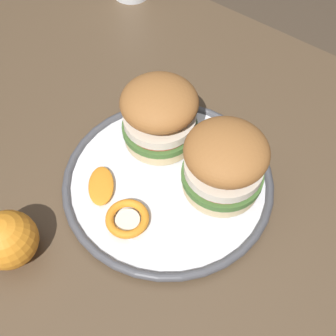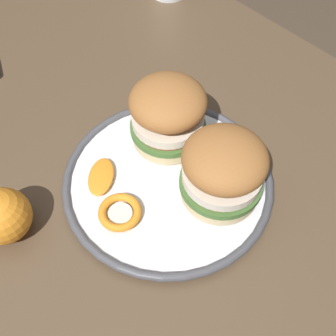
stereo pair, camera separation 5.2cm
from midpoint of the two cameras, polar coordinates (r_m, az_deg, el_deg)
The scene contains 8 objects.
ground_plane at distance 1.30m, azimuth -4.07°, elevation -21.81°, with size 8.00×8.00×0.00m, color #4C3D2D.
dining_table at distance 0.67m, azimuth -7.46°, elevation -8.25°, with size 1.46×0.92×0.77m.
dinner_plate at distance 0.58m, azimuth -2.54°, elevation -1.90°, with size 0.30×0.30×0.02m.
sandwich_half_left at distance 0.58m, azimuth -3.74°, elevation 7.29°, with size 0.12×0.12×0.10m.
sandwich_half_right at distance 0.53m, azimuth 5.03°, elevation 0.58°, with size 0.11×0.11×0.10m.
orange_peel_curled at distance 0.54m, azimuth -8.37°, elevation -7.09°, with size 0.08×0.08×0.01m.
orange_peel_strip_long at distance 0.57m, azimuth -11.76°, elevation -2.55°, with size 0.07×0.07×0.01m.
whole_orange at distance 0.55m, azimuth -23.72°, elevation -9.22°, with size 0.07×0.07×0.07m, color orange.
Camera 1 is at (0.23, -0.20, 1.27)m, focal length 44.30 mm.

